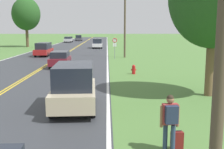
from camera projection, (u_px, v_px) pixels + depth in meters
The scene contains 12 objects.
hitchhiker_person at pixel (170, 117), 8.40m from camera, with size 0.60×0.43×1.76m.
suitcase at pixel (177, 141), 8.60m from camera, with size 0.39×0.20×0.65m.
fire_hydrant at pixel (134, 69), 23.09m from camera, with size 0.44×0.28×0.77m.
traffic_sign at pixel (115, 43), 34.53m from camera, with size 0.60×0.10×2.59m.
utility_pole_midground at pixel (125, 21), 35.78m from camera, with size 1.80×0.24×8.94m.
tree_behind_sign at pixel (26, 14), 56.23m from camera, with size 5.64×5.64×9.85m.
car_champagne_van_approaching at pixel (74, 86), 12.96m from camera, with size 2.13×4.37×2.10m.
car_maroon_hatchback_mid_near at pixel (60, 59), 27.07m from camera, with size 1.85×3.88×1.55m.
car_red_van_mid_far at pixel (44, 49), 38.23m from camera, with size 1.81×4.70×1.82m.
car_white_van_receding at pixel (97, 43), 53.73m from camera, with size 1.98×4.57×1.82m.
car_silver_suv_distant at pixel (68, 39), 76.86m from camera, with size 2.05×4.86×1.54m.
car_dark_grey_van_horizon at pixel (79, 38), 86.38m from camera, with size 2.04×4.75×1.76m.
Camera 1 is at (6.18, -4.12, 3.71)m, focal length 45.00 mm.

